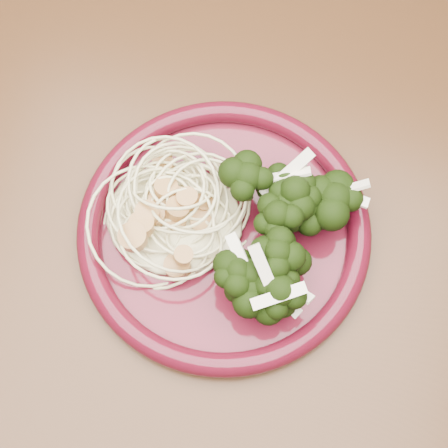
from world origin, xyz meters
TOP-DOWN VIEW (x-y plane):
  - dining_table at (0.00, 0.00)m, footprint 1.20×0.80m
  - dinner_plate at (0.11, -0.05)m, footprint 0.25×0.25m
  - spaghetti_pile at (0.07, -0.05)m, footprint 0.12×0.11m
  - scallop_cluster at (0.07, -0.05)m, footprint 0.11×0.11m
  - broccoli_pile at (0.16, -0.04)m, footprint 0.10×0.15m
  - onion_garnish at (0.16, -0.04)m, footprint 0.07×0.10m

SIDE VIEW (x-z plane):
  - dining_table at x=0.00m, z-range 0.28..1.03m
  - dinner_plate at x=0.11m, z-range 0.75..0.77m
  - spaghetti_pile at x=0.07m, z-range 0.76..0.78m
  - broccoli_pile at x=0.16m, z-range 0.76..0.81m
  - scallop_cluster at x=0.07m, z-range 0.78..0.82m
  - onion_garnish at x=0.16m, z-range 0.79..0.84m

